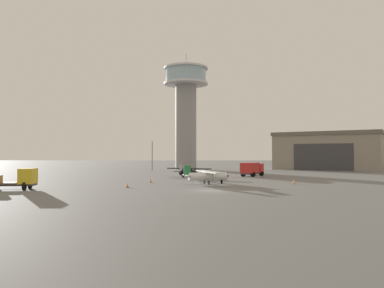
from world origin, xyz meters
The scene contains 11 objects.
ground_plane centered at (0.00, 0.00, 0.00)m, with size 400.00×400.00×0.00m, color #60605E.
control_tower centered at (-4.49, 62.05, 18.81)m, with size 12.78×12.78×33.58m.
hangar centered at (37.43, 62.45, 5.28)m, with size 35.21×32.55×10.53m.
airplane_black centered at (-3.16, 23.93, 1.21)m, with size 8.39×6.70×2.59m.
airplane_white centered at (-0.12, 9.69, 1.28)m, with size 7.28×9.28×2.75m.
truck_box_red centered at (9.36, 27.92, 1.54)m, with size 5.32×6.39×2.69m.
truck_flatbed_yellow centered at (-23.99, 0.89, 1.27)m, with size 6.44×3.42×2.63m.
light_post_west centered at (-13.38, 54.27, 4.77)m, with size 0.44×0.44×7.91m.
traffic_cone_near_left centered at (-8.80, 12.24, 0.36)m, with size 0.36×0.36×0.72m.
traffic_cone_near_right centered at (12.73, 9.85, 0.35)m, with size 0.36×0.36×0.72m.
traffic_cone_mid_apron centered at (-10.86, 3.92, 0.32)m, with size 0.36×0.36×0.65m.
Camera 1 is at (-1.94, -45.10, 4.49)m, focal length 34.60 mm.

